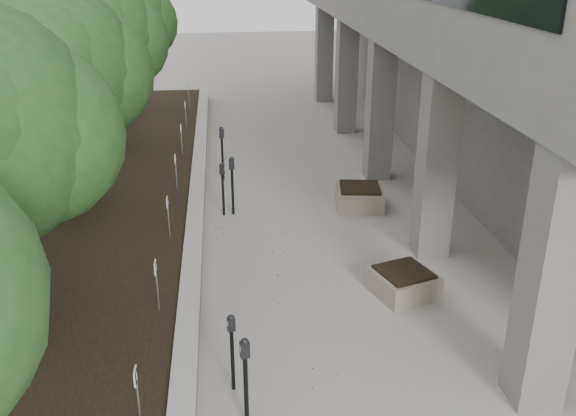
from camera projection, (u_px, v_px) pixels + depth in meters
retaining_wall at (197, 201)px, 16.40m from camera, size 0.39×26.00×0.50m
planting_bed at (51, 208)px, 16.06m from camera, size 7.00×26.00×0.40m
crabapple_tree_3 at (54, 104)px, 14.08m from camera, size 4.60×4.00×5.44m
crabapple_tree_4 at (94, 64)px, 18.67m from camera, size 4.60×4.00×5.44m
crabapple_tree_5 at (117, 41)px, 23.26m from camera, size 4.60×4.00×5.44m
parking_sign_2 at (138, 399)px, 8.31m from camera, size 0.04×0.22×0.96m
parking_sign_3 at (157, 286)px, 11.06m from camera, size 0.04×0.22×0.96m
parking_sign_4 at (169, 218)px, 13.81m from camera, size 0.04×0.22×0.96m
parking_sign_5 at (176, 172)px, 16.56m from camera, size 0.04×0.22×0.96m
parking_sign_6 at (182, 140)px, 19.32m from camera, size 0.04×0.22×0.96m
parking_sign_7 at (186, 115)px, 22.07m from camera, size 0.04×0.22×0.96m
parking_sign_8 at (189, 96)px, 24.82m from camera, size 0.04×0.22×0.96m
parking_meter_1 at (246, 383)px, 8.83m from camera, size 0.17×0.14×1.49m
parking_meter_2 at (232, 353)px, 9.60m from camera, size 0.16×0.13×1.35m
parking_meter_3 at (223, 189)px, 15.91m from camera, size 0.16×0.14×1.41m
parking_meter_4 at (232, 186)px, 15.94m from camera, size 0.17×0.13×1.54m
parking_meter_5 at (222, 153)px, 18.37m from camera, size 0.18×0.14×1.58m
planter_front at (403, 282)px, 12.45m from camera, size 1.41×1.41×0.52m
planter_back at (359, 196)px, 16.59m from camera, size 1.38×1.38×0.57m
berry_scatter at (278, 281)px, 12.99m from camera, size 3.30×14.10×0.02m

